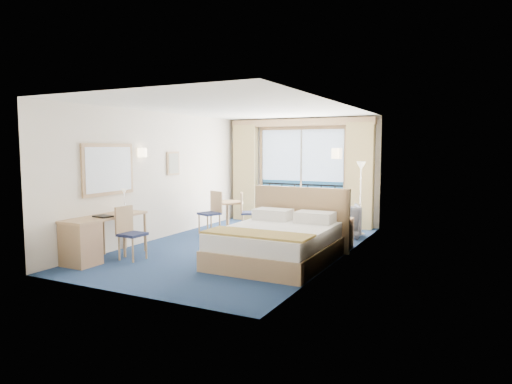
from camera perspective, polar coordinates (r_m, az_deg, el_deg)
name	(u,v)px	position (r m, az deg, el deg)	size (l,w,h in m)	color
floor	(242,247)	(9.05, -1.79, -6.87)	(6.50, 6.50, 0.00)	navy
room_walls	(241,157)	(8.84, -1.83, 4.45)	(4.04, 6.54, 2.72)	beige
balcony_door	(301,179)	(11.80, 5.65, 1.62)	(2.36, 0.03, 2.52)	navy
curtain_left	(246,173)	(12.30, -1.32, 2.43)	(0.65, 0.22, 2.55)	tan
curtain_right	(360,176)	(11.18, 12.85, 1.98)	(0.65, 0.22, 2.55)	tan
pelmet	(300,122)	(11.67, 5.54, 8.65)	(3.80, 0.25, 0.18)	tan
mirror	(109,169)	(8.82, -17.95, 2.70)	(0.05, 1.25, 0.95)	tan
wall_print	(173,163)	(10.30, -10.31, 3.54)	(0.04, 0.42, 0.52)	tan
sconce_left	(142,153)	(9.45, -14.03, 4.80)	(0.18, 0.18, 0.18)	#FFE3B2
sconce_right	(337,153)	(7.95, 10.06, 4.77)	(0.18, 0.18, 0.18)	#FFE3B2
bed	(278,242)	(7.87, 2.79, -6.27)	(1.91, 2.27, 1.20)	tan
nightstand	(339,233)	(9.01, 10.38, -5.10)	(0.45, 0.43, 0.59)	#A57957
phone	(341,217)	(8.92, 10.62, -3.03)	(0.17, 0.13, 0.07)	white
armchair	(341,220)	(10.17, 10.60, -3.51)	(0.77, 0.79, 0.72)	#434651
floor_lamp	(361,180)	(10.38, 12.98, 1.53)	(0.23, 0.23, 1.64)	silver
desk	(86,239)	(8.21, -20.44, -5.54)	(0.55, 1.61, 0.76)	tan
desk_chair	(129,230)	(8.29, -15.61, -4.55)	(0.43, 0.42, 0.93)	#1E2648
folder	(103,216)	(8.30, -18.58, -2.90)	(0.30, 0.23, 0.03)	black
desk_lamp	(124,195)	(8.88, -16.15, -0.41)	(0.11, 0.11, 0.41)	silver
round_table	(227,208)	(10.85, -3.59, -2.06)	(0.75, 0.75, 0.67)	tan
table_chair_a	(246,210)	(10.56, -1.26, -2.23)	(0.54, 0.53, 0.92)	#1E2648
table_chair_b	(212,210)	(10.42, -5.48, -2.22)	(0.54, 0.54, 0.96)	#1E2648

